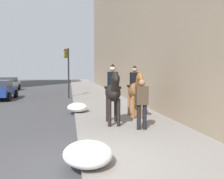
{
  "coord_description": "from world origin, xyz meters",
  "views": [
    {
      "loc": [
        -5.52,
        0.21,
        2.09
      ],
      "look_at": [
        4.0,
        -1.37,
        1.4
      ],
      "focal_mm": 40.97,
      "sensor_mm": 36.0,
      "label": 1
    }
  ],
  "objects_px": {
    "mounted_horse_near": "(113,91)",
    "mounted_horse_far": "(135,89)",
    "car_near_lane": "(8,84)",
    "traffic_light_near_curb": "(67,65)",
    "pedestrian_greeting": "(142,101)"
  },
  "relations": [
    {
      "from": "car_near_lane",
      "to": "traffic_light_near_curb",
      "type": "xyz_separation_m",
      "value": [
        -8.96,
        -6.43,
        1.85
      ]
    },
    {
      "from": "mounted_horse_far",
      "to": "traffic_light_near_curb",
      "type": "relative_size",
      "value": 0.57
    },
    {
      "from": "mounted_horse_far",
      "to": "car_near_lane",
      "type": "bearing_deg",
      "value": -150.76
    },
    {
      "from": "pedestrian_greeting",
      "to": "traffic_light_near_curb",
      "type": "xyz_separation_m",
      "value": [
        11.87,
        2.55,
        1.49
      ]
    },
    {
      "from": "pedestrian_greeting",
      "to": "car_near_lane",
      "type": "bearing_deg",
      "value": 26.02
    },
    {
      "from": "mounted_horse_near",
      "to": "pedestrian_greeting",
      "type": "distance_m",
      "value": 1.33
    },
    {
      "from": "pedestrian_greeting",
      "to": "traffic_light_near_curb",
      "type": "distance_m",
      "value": 12.23
    },
    {
      "from": "mounted_horse_near",
      "to": "traffic_light_near_curb",
      "type": "xyz_separation_m",
      "value": [
        10.85,
        1.74,
        1.24
      ]
    },
    {
      "from": "car_near_lane",
      "to": "mounted_horse_near",
      "type": "bearing_deg",
      "value": 24.08
    },
    {
      "from": "mounted_horse_near",
      "to": "pedestrian_greeting",
      "type": "relative_size",
      "value": 1.32
    },
    {
      "from": "mounted_horse_near",
      "to": "car_near_lane",
      "type": "height_order",
      "value": "mounted_horse_near"
    },
    {
      "from": "mounted_horse_far",
      "to": "pedestrian_greeting",
      "type": "relative_size",
      "value": 1.3
    },
    {
      "from": "mounted_horse_near",
      "to": "car_near_lane",
      "type": "bearing_deg",
      "value": -153.83
    },
    {
      "from": "mounted_horse_near",
      "to": "mounted_horse_far",
      "type": "xyz_separation_m",
      "value": [
        1.3,
        -1.18,
        -0.03
      ]
    },
    {
      "from": "car_near_lane",
      "to": "traffic_light_near_curb",
      "type": "height_order",
      "value": "traffic_light_near_curb"
    }
  ]
}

